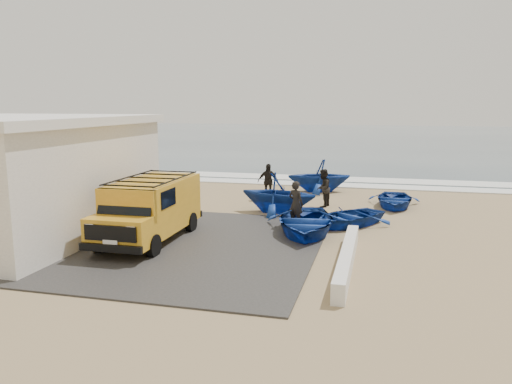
# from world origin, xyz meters

# --- Properties ---
(ground) EXTENTS (160.00, 160.00, 0.00)m
(ground) POSITION_xyz_m (0.00, 0.00, 0.00)
(ground) COLOR #9E845B
(slab) EXTENTS (12.00, 10.00, 0.05)m
(slab) POSITION_xyz_m (-2.00, -2.00, 0.03)
(slab) COLOR #383633
(slab) RESTS_ON ground
(ocean) EXTENTS (180.00, 88.00, 0.01)m
(ocean) POSITION_xyz_m (0.00, 56.00, 0.00)
(ocean) COLOR #385166
(ocean) RESTS_ON ground
(surf_line) EXTENTS (180.00, 1.60, 0.06)m
(surf_line) POSITION_xyz_m (0.00, 12.00, 0.03)
(surf_line) COLOR white
(surf_line) RESTS_ON ground
(surf_wash) EXTENTS (180.00, 2.20, 0.04)m
(surf_wash) POSITION_xyz_m (0.00, 14.50, 0.02)
(surf_wash) COLOR white
(surf_wash) RESTS_ON ground
(building) EXTENTS (8.40, 9.40, 4.30)m
(building) POSITION_xyz_m (-7.50, -2.00, 2.16)
(building) COLOR white
(building) RESTS_ON ground
(parapet) EXTENTS (0.35, 6.00, 0.55)m
(parapet) POSITION_xyz_m (5.00, -3.00, 0.28)
(parapet) COLOR silver
(parapet) RESTS_ON ground
(van) EXTENTS (2.14, 5.19, 2.22)m
(van) POSITION_xyz_m (-1.89, -1.72, 1.19)
(van) COLOR gold
(van) RESTS_ON ground
(boat_near_left) EXTENTS (3.61, 4.69, 0.90)m
(boat_near_left) POSITION_xyz_m (3.22, 0.55, 0.45)
(boat_near_left) COLOR #133897
(boat_near_left) RESTS_ON ground
(boat_near_right) EXTENTS (4.03, 4.19, 0.71)m
(boat_near_right) POSITION_xyz_m (4.65, 2.15, 0.35)
(boat_near_right) COLOR #133897
(boat_near_right) RESTS_ON ground
(boat_mid_left) EXTENTS (3.76, 3.37, 1.77)m
(boat_mid_left) POSITION_xyz_m (1.51, 3.85, 0.89)
(boat_mid_left) COLOR #133897
(boat_mid_left) RESTS_ON ground
(boat_mid_right) EXTENTS (2.47, 3.42, 0.70)m
(boat_mid_right) POSITION_xyz_m (6.50, 6.39, 0.35)
(boat_mid_right) COLOR #133897
(boat_mid_right) RESTS_ON ground
(boat_far_left) EXTENTS (4.02, 3.70, 1.77)m
(boat_far_left) POSITION_xyz_m (2.58, 9.69, 0.89)
(boat_far_left) COLOR #133897
(boat_far_left) RESTS_ON ground
(fisherman_front) EXTENTS (0.78, 0.68, 1.79)m
(fisherman_front) POSITION_xyz_m (2.68, 1.61, 0.90)
(fisherman_front) COLOR black
(fisherman_front) RESTS_ON ground
(fisherman_middle) EXTENTS (0.84, 0.98, 1.77)m
(fisherman_middle) POSITION_xyz_m (3.27, 5.63, 0.88)
(fisherman_middle) COLOR black
(fisherman_middle) RESTS_ON ground
(fisherman_back) EXTENTS (1.14, 0.83, 1.80)m
(fisherman_back) POSITION_xyz_m (0.35, 6.90, 0.90)
(fisherman_back) COLOR black
(fisherman_back) RESTS_ON ground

